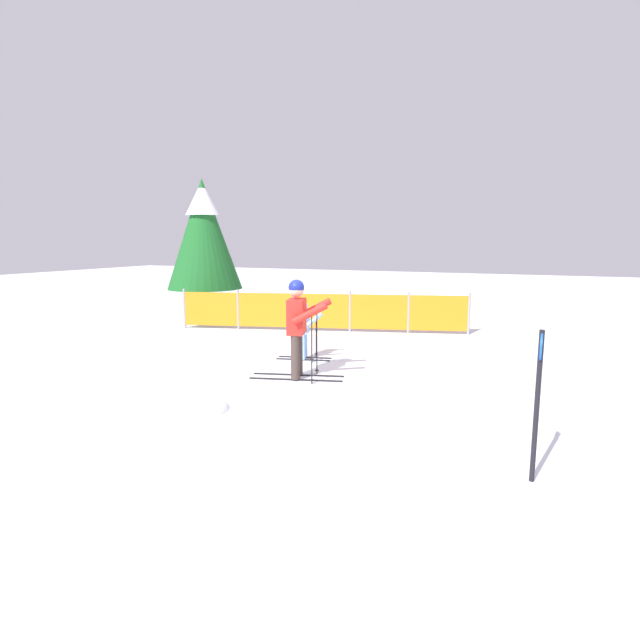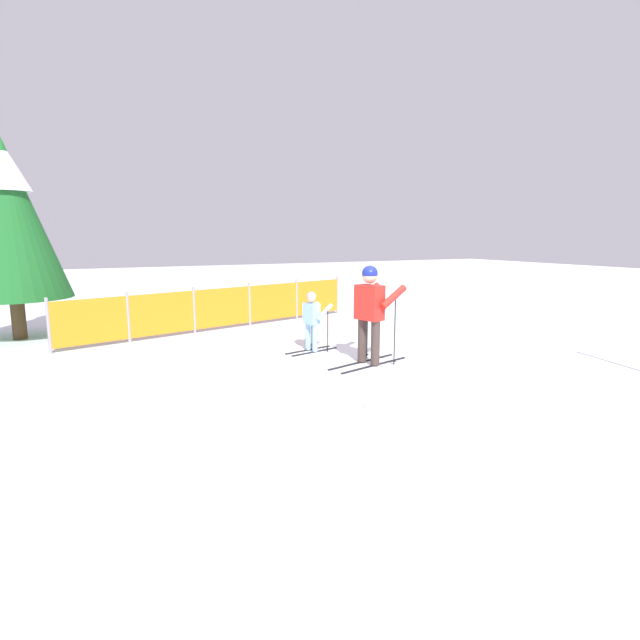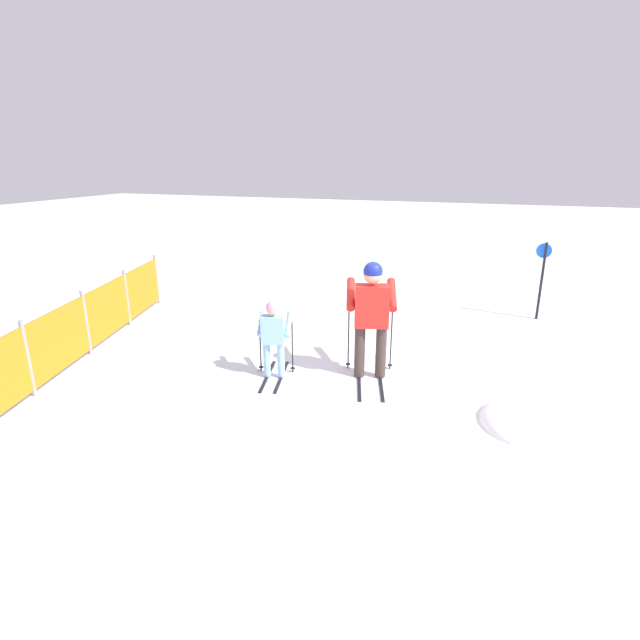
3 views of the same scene
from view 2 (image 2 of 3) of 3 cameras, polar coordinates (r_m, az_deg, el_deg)
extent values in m
plane|color=white|center=(8.51, 6.08, -5.40)|extent=(60.00, 60.00, 0.00)
cube|color=black|center=(8.81, 4.81, -4.79)|extent=(1.56, 0.48, 0.02)
cube|color=black|center=(8.61, 6.29, -5.15)|extent=(1.56, 0.48, 0.02)
cylinder|color=#3F332D|center=(8.72, 4.85, -2.30)|extent=(0.15, 0.15, 0.76)
cylinder|color=#3F332D|center=(8.52, 6.34, -2.61)|extent=(0.15, 0.15, 0.76)
cube|color=red|center=(8.50, 5.66, 2.01)|extent=(0.39, 0.53, 0.59)
cylinder|color=red|center=(8.89, 5.44, 2.96)|extent=(0.60, 0.28, 0.39)
cylinder|color=red|center=(8.50, 8.37, 2.60)|extent=(0.60, 0.28, 0.39)
sphere|color=#D8AD8C|center=(8.45, 5.71, 5.02)|extent=(0.25, 0.25, 0.25)
sphere|color=navy|center=(8.45, 5.72, 5.32)|extent=(0.27, 0.27, 0.27)
cylinder|color=black|center=(9.01, 5.43, -0.68)|extent=(0.02, 0.02, 1.18)
cylinder|color=black|center=(9.12, 5.37, -3.97)|extent=(0.07, 0.07, 0.01)
cylinder|color=black|center=(8.60, 8.53, -1.23)|extent=(0.02, 0.02, 1.18)
cylinder|color=black|center=(8.72, 8.45, -4.67)|extent=(0.07, 0.07, 0.01)
cube|color=black|center=(9.68, -1.37, -3.44)|extent=(1.06, 0.30, 0.02)
cube|color=black|center=(9.52, -0.59, -3.65)|extent=(1.06, 0.30, 0.02)
cylinder|color=#8CBFF2|center=(9.62, -1.37, -1.89)|extent=(0.10, 0.10, 0.51)
cylinder|color=#8CBFF2|center=(9.46, -0.59, -2.08)|extent=(0.10, 0.10, 0.51)
cube|color=#8CBFF2|center=(9.46, -0.99, 0.72)|extent=(0.25, 0.35, 0.40)
cylinder|color=#8CBFF2|center=(9.71, -0.99, 1.16)|extent=(0.38, 0.17, 0.31)
cylinder|color=#8CBFF2|center=(9.41, 0.54, 0.89)|extent=(0.38, 0.17, 0.31)
sphere|color=#D8AD8C|center=(9.42, -1.00, 2.54)|extent=(0.17, 0.17, 0.17)
sphere|color=pink|center=(9.42, -1.00, 2.72)|extent=(0.18, 0.18, 0.18)
cylinder|color=black|center=(9.83, -0.94, -0.91)|extent=(0.02, 0.02, 0.80)
cylinder|color=black|center=(9.90, -0.94, -2.85)|extent=(0.07, 0.07, 0.01)
cylinder|color=black|center=(9.47, 0.89, -1.32)|extent=(0.02, 0.02, 0.80)
cylinder|color=black|center=(9.54, 0.89, -3.32)|extent=(0.07, 0.07, 0.01)
cylinder|color=gray|center=(10.60, -28.62, -0.60)|extent=(0.06, 0.06, 1.06)
cylinder|color=gray|center=(11.02, -21.07, 0.29)|extent=(0.06, 0.06, 1.06)
cylinder|color=gray|center=(11.62, -14.19, 1.09)|extent=(0.06, 0.06, 1.06)
cylinder|color=gray|center=(12.37, -8.06, 1.80)|extent=(0.06, 0.06, 1.06)
cylinder|color=gray|center=(13.25, -2.68, 2.40)|extent=(0.06, 0.06, 1.06)
cylinder|color=gray|center=(14.23, 2.00, 2.90)|extent=(0.06, 0.06, 1.06)
cube|color=orange|center=(10.78, -24.77, -0.15)|extent=(1.45, 0.43, 0.89)
cube|color=orange|center=(11.30, -17.54, 0.70)|extent=(1.45, 0.43, 0.89)
cube|color=orange|center=(11.98, -11.03, 1.46)|extent=(1.45, 0.43, 0.89)
cube|color=orange|center=(12.80, -5.28, 2.11)|extent=(1.45, 0.43, 0.89)
cube|color=orange|center=(13.73, -0.26, 2.66)|extent=(1.45, 0.43, 0.89)
cylinder|color=#4C3823|center=(12.46, -31.20, 0.13)|extent=(0.28, 0.28, 0.88)
cone|color=#1A5D24|center=(12.34, -32.05, 9.75)|extent=(2.25, 2.25, 3.30)
cone|color=white|center=(12.42, -32.50, 14.60)|extent=(1.01, 1.01, 0.99)
ellipsoid|color=white|center=(6.70, 9.76, -9.65)|extent=(1.14, 0.97, 0.46)
camera|label=1|loc=(8.12, 66.86, 4.92)|focal=28.00mm
camera|label=3|loc=(6.05, -47.83, 14.75)|focal=28.00mm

